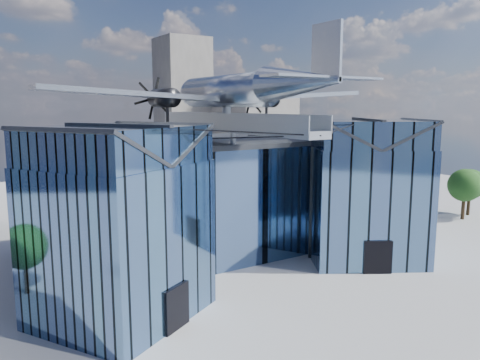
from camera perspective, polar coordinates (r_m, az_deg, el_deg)
ground_plane at (r=36.28m, az=1.73°, el=-11.73°), size 120.00×120.00×0.00m
museum at (r=39.55m, az=-2.96°, el=-1.64°), size 32.88×24.50×17.60m
bg_towers at (r=81.23m, az=-17.86°, el=6.61°), size 77.00×24.50×26.00m
tree_plaza_e at (r=58.77m, az=25.72°, el=-0.59°), size 3.75×3.75×5.81m
tree_side_e at (r=61.34m, az=26.24°, el=-0.45°), size 4.45×4.45×5.51m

